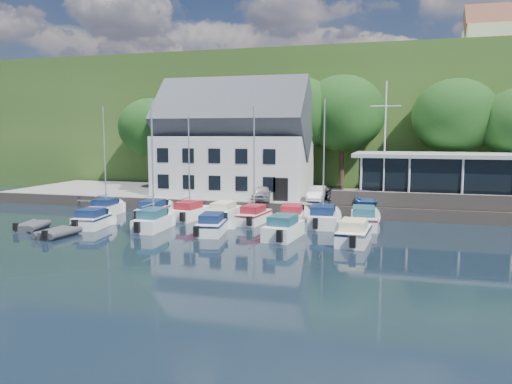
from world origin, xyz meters
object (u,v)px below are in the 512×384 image
(boat_r1_1, at_px, (153,162))
(boat_r2_1, at_px, (152,165))
(car_blue, at_px, (364,197))
(boat_r1_6, at_px, (324,161))
(harbor_building, at_px, (234,148))
(car_dgrey, at_px, (336,194))
(boat_r1_7, at_px, (364,217))
(boat_r1_5, at_px, (292,214))
(boat_r2_0, at_px, (93,218))
(boat_r2_3, at_px, (284,226))
(boat_r2_2, at_px, (213,223))
(boat_r1_0, at_px, (105,164))
(boat_r1_3, at_px, (224,211))
(boat_r2_4, at_px, (354,231))
(flagpole, at_px, (385,143))
(dinghy_0, at_px, (33,225))
(club_pavilion, at_px, (433,177))
(car_white, at_px, (317,193))
(boat_r1_2, at_px, (189,164))
(car_silver, at_px, (263,193))
(dinghy_1, at_px, (57,232))
(boat_r1_4, at_px, (254,167))

(boat_r1_1, relative_size, boat_r2_1, 0.97)
(boat_r1_1, bearing_deg, boat_r2_1, -69.20)
(car_blue, bearing_deg, boat_r1_6, -130.10)
(harbor_building, height_order, car_dgrey, harbor_building)
(car_dgrey, xyz_separation_m, boat_r2_1, (-11.51, -11.08, 3.04))
(boat_r2_1, bearing_deg, boat_r1_7, 17.44)
(car_dgrey, xyz_separation_m, car_blue, (2.39, -1.11, 0.04))
(boat_r1_5, distance_m, boat_r2_0, 14.70)
(car_blue, distance_m, boat_r1_6, 6.65)
(car_blue, relative_size, boat_r2_3, 0.64)
(boat_r1_6, height_order, boat_r2_2, boat_r1_6)
(boat_r1_0, relative_size, boat_r2_0, 1.78)
(car_dgrey, distance_m, boat_r1_3, 10.01)
(harbor_building, distance_m, boat_r2_4, 19.72)
(boat_r1_0, height_order, boat_r1_5, boat_r1_0)
(boat_r1_6, bearing_deg, flagpole, 48.90)
(boat_r1_5, distance_m, dinghy_0, 18.80)
(boat_r1_7, bearing_deg, boat_r2_4, -96.51)
(club_pavilion, xyz_separation_m, boat_r2_2, (-14.96, -13.42, -2.35))
(club_pavilion, xyz_separation_m, flagpole, (-3.98, -3.11, 2.92))
(car_blue, bearing_deg, club_pavilion, 17.63)
(boat_r2_2, distance_m, boat_r2_3, 5.01)
(car_white, xyz_separation_m, boat_r1_2, (-9.18, -6.23, 2.77))
(car_dgrey, bearing_deg, boat_r1_6, -102.03)
(car_white, relative_size, boat_r2_4, 0.69)
(boat_r2_1, bearing_deg, car_white, 45.69)
(car_silver, xyz_separation_m, car_white, (4.53, 1.14, -0.03))
(boat_r1_2, xyz_separation_m, boat_r1_5, (8.22, 0.44, -3.68))
(harbor_building, xyz_separation_m, dinghy_1, (-6.43, -17.83, -5.01))
(boat_r1_6, bearing_deg, boat_r1_7, 3.17)
(car_blue, relative_size, dinghy_0, 1.25)
(car_silver, height_order, dinghy_0, car_silver)
(boat_r1_4, bearing_deg, boat_r1_2, -176.41)
(boat_r1_5, xyz_separation_m, dinghy_1, (-13.93, -9.13, -0.37))
(harbor_building, distance_m, boat_r1_7, 16.20)
(boat_r2_1, bearing_deg, boat_r1_2, 79.21)
(boat_r1_4, distance_m, boat_r2_0, 12.35)
(boat_r1_1, bearing_deg, boat_r1_4, -6.59)
(club_pavilion, bearing_deg, boat_r1_5, -142.03)
(boat_r1_1, xyz_separation_m, boat_r2_0, (-2.35, -4.92, -3.79))
(boat_r1_2, relative_size, boat_r2_1, 0.95)
(club_pavilion, bearing_deg, car_white, -165.83)
(car_silver, xyz_separation_m, flagpole, (10.08, 0.43, 4.31))
(boat_r2_3, bearing_deg, boat_r1_1, 164.21)
(boat_r1_5, bearing_deg, boat_r2_2, -136.31)
(car_white, distance_m, boat_r1_5, 5.94)
(boat_r1_0, relative_size, boat_r2_2, 1.49)
(flagpole, height_order, boat_r1_1, flagpole)
(car_blue, bearing_deg, boat_r2_1, -158.34)
(boat_r1_3, xyz_separation_m, boat_r1_4, (2.65, -0.74, 3.53))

